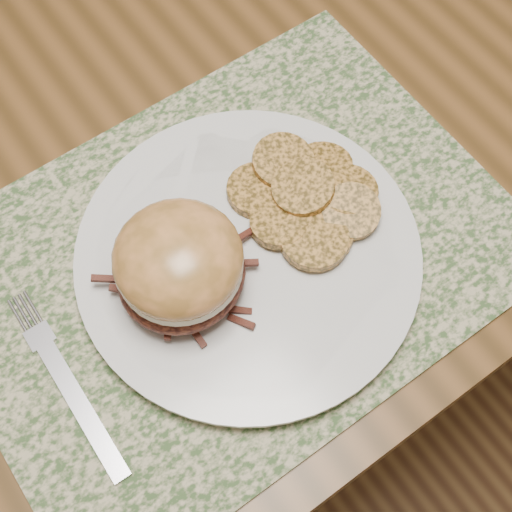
{
  "coord_description": "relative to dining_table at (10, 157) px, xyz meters",
  "views": [
    {
      "loc": [
        -0.03,
        -0.47,
        1.28
      ],
      "look_at": [
        0.11,
        -0.28,
        0.79
      ],
      "focal_mm": 50.0,
      "sensor_mm": 36.0,
      "label": 1
    }
  ],
  "objects": [
    {
      "name": "fork",
      "position": [
        -0.06,
        -0.27,
        0.09
      ],
      "size": [
        0.02,
        0.17,
        0.0
      ],
      "rotation": [
        0.0,
        0.0,
        -0.01
      ],
      "color": "#BBBBC3",
      "rests_on": "placemat"
    },
    {
      "name": "placemat",
      "position": [
        0.1,
        -0.26,
        0.08
      ],
      "size": [
        0.45,
        0.33,
        0.0
      ],
      "primitive_type": "cube",
      "color": "#37512A",
      "rests_on": "dining_table"
    },
    {
      "name": "dinner_plate",
      "position": [
        0.11,
        -0.27,
        0.09
      ],
      "size": [
        0.26,
        0.26,
        0.02
      ],
      "primitive_type": "cylinder",
      "color": "silver",
      "rests_on": "placemat"
    },
    {
      "name": "ground",
      "position": [
        0.0,
        0.0,
        -0.67
      ],
      "size": [
        3.5,
        3.5,
        0.0
      ],
      "primitive_type": "plane",
      "color": "#4F301B",
      "rests_on": "ground"
    },
    {
      "name": "roasted_potatoes",
      "position": [
        0.17,
        -0.26,
        0.11
      ],
      "size": [
        0.13,
        0.15,
        0.03
      ],
      "color": "#BB8037",
      "rests_on": "dinner_plate"
    },
    {
      "name": "dining_table",
      "position": [
        0.0,
        0.0,
        0.0
      ],
      "size": [
        1.5,
        0.9,
        0.75
      ],
      "color": "brown",
      "rests_on": "ground"
    },
    {
      "name": "pork_sandwich",
      "position": [
        0.05,
        -0.26,
        0.14
      ],
      "size": [
        0.11,
        0.11,
        0.07
      ],
      "rotation": [
        0.0,
        0.0,
        0.15
      ],
      "color": "black",
      "rests_on": "dinner_plate"
    }
  ]
}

